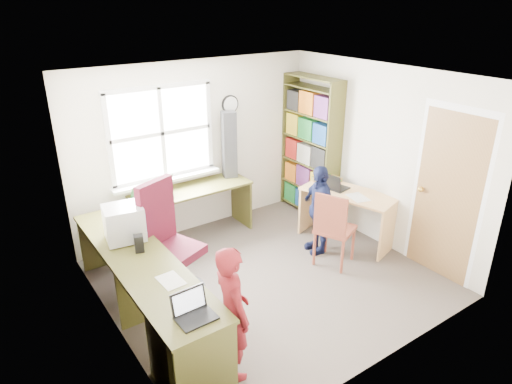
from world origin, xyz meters
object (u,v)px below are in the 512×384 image
at_px(l_desk, 177,296).
at_px(person_green, 145,229).
at_px(right_desk, 348,206).
at_px(cd_tower, 229,145).
at_px(person_navy, 319,209).
at_px(bookshelf, 310,150).
at_px(crt_monitor, 124,223).
at_px(laptop_right, 333,185).
at_px(potted_plant, 169,184).
at_px(person_red, 232,313).
at_px(laptop_left, 193,311).
at_px(swivel_chair, 169,248).
at_px(wooden_chair, 333,227).

bearing_deg(l_desk, person_green, 81.00).
distance_m(l_desk, right_desk, 2.80).
xyz_separation_m(cd_tower, person_navy, (0.52, -1.34, -0.62)).
height_order(bookshelf, crt_monitor, bookshelf).
height_order(person_green, person_navy, person_navy).
bearing_deg(person_green, crt_monitor, 145.91).
distance_m(laptop_right, person_green, 2.55).
relative_size(potted_plant, person_navy, 0.24).
bearing_deg(crt_monitor, cd_tower, 36.15).
bearing_deg(person_red, cd_tower, -24.96).
relative_size(person_red, person_navy, 1.07).
height_order(crt_monitor, laptop_left, crt_monitor).
bearing_deg(laptop_left, person_green, 77.66).
bearing_deg(laptop_right, swivel_chair, 76.97).
distance_m(wooden_chair, potted_plant, 2.17).
height_order(right_desk, person_navy, person_navy).
height_order(right_desk, laptop_right, laptop_right).
bearing_deg(wooden_chair, crt_monitor, 137.79).
bearing_deg(potted_plant, bookshelf, -5.39).
xyz_separation_m(crt_monitor, laptop_left, (-0.00, -1.54, -0.15)).
bearing_deg(wooden_chair, cd_tower, 79.84).
bearing_deg(laptop_left, person_navy, 23.96).
xyz_separation_m(laptop_right, person_green, (-2.46, 0.65, -0.21)).
bearing_deg(wooden_chair, l_desk, 158.13).
xyz_separation_m(right_desk, laptop_right, (-0.10, 0.21, 0.25)).
xyz_separation_m(swivel_chair, laptop_right, (2.42, -0.06, 0.20)).
height_order(laptop_left, person_navy, person_navy).
distance_m(cd_tower, person_green, 1.73).
distance_m(laptop_right, person_navy, 0.50).
xyz_separation_m(swivel_chair, crt_monitor, (-0.42, 0.13, 0.37)).
xyz_separation_m(bookshelf, laptop_right, (-0.29, -0.82, -0.22)).
relative_size(wooden_chair, laptop_right, 2.53).
xyz_separation_m(cd_tower, person_green, (-1.52, -0.50, -0.66)).
bearing_deg(swivel_chair, wooden_chair, -40.54).
height_order(laptop_left, person_red, person_red).
height_order(swivel_chair, person_navy, swivel_chair).
bearing_deg(bookshelf, laptop_right, -109.54).
bearing_deg(potted_plant, wooden_chair, -48.49).
height_order(bookshelf, wooden_chair, bookshelf).
distance_m(swivel_chair, person_red, 1.44).
xyz_separation_m(right_desk, wooden_chair, (-0.62, -0.36, 0.02)).
relative_size(l_desk, crt_monitor, 6.62).
height_order(wooden_chair, potted_plant, potted_plant).
relative_size(bookshelf, crt_monitor, 4.71).
distance_m(cd_tower, potted_plant, 1.06).
xyz_separation_m(bookshelf, cd_tower, (-1.23, 0.32, 0.22)).
xyz_separation_m(l_desk, laptop_right, (2.67, 0.65, 0.32)).
height_order(bookshelf, potted_plant, bookshelf).
relative_size(l_desk, person_red, 2.30).
xyz_separation_m(l_desk, cd_tower, (1.72, 1.79, 0.77)).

